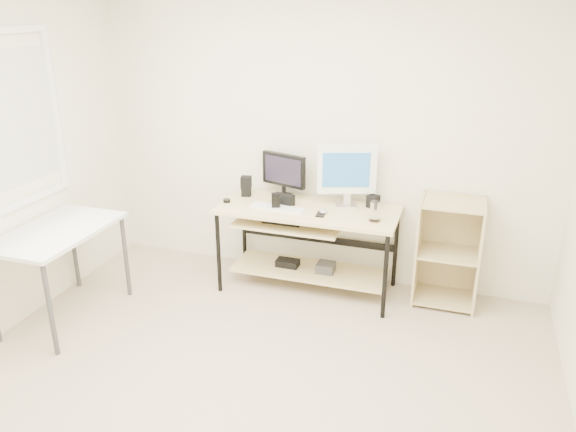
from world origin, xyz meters
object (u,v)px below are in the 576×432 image
at_px(black_monitor, 284,173).
at_px(white_imac, 347,171).
at_px(audio_controller, 276,201).
at_px(desk, 305,231).
at_px(shelf_unit, 448,251).
at_px(side_table, 58,239).

relative_size(black_monitor, white_imac, 0.80).
bearing_deg(audio_controller, white_imac, 5.79).
relative_size(desk, white_imac, 2.87).
bearing_deg(black_monitor, shelf_unit, 15.67).
height_order(desk, side_table, same).
relative_size(shelf_unit, black_monitor, 2.14).
height_order(desk, audio_controller, audio_controller).
xyz_separation_m(desk, white_imac, (0.31, 0.15, 0.51)).
xyz_separation_m(side_table, shelf_unit, (2.83, 1.22, -0.22)).
distance_m(shelf_unit, audio_controller, 1.48).
bearing_deg(side_table, black_monitor, 42.06).
xyz_separation_m(white_imac, audio_controller, (-0.53, -0.26, -0.23)).
bearing_deg(shelf_unit, audio_controller, -169.14).
distance_m(shelf_unit, black_monitor, 1.53).
height_order(shelf_unit, black_monitor, black_monitor).
height_order(desk, white_imac, white_imac).
height_order(black_monitor, audio_controller, black_monitor).
xyz_separation_m(desk, audio_controller, (-0.23, -0.11, 0.28)).
xyz_separation_m(black_monitor, audio_controller, (0.03, -0.31, -0.16)).
bearing_deg(shelf_unit, black_monitor, 178.52).
bearing_deg(black_monitor, white_imac, 12.63).
xyz_separation_m(shelf_unit, white_imac, (-0.87, -0.01, 0.60)).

